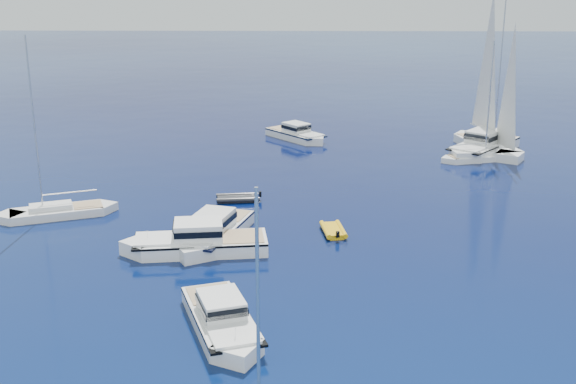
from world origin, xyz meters
TOP-DOWN VIEW (x-y plane):
  - motor_cruiser_near at (-11.50, 5.48)m, footprint 5.95×10.05m
  - motor_cruiser_left at (-13.62, 19.05)m, footprint 5.78×10.72m
  - motor_cruiser_centre at (-14.54, 16.88)m, footprint 11.20×4.70m
  - motor_cruiser_distant at (11.80, 45.33)m, footprint 10.45×11.73m
  - motor_cruiser_horizon at (-7.78, 51.59)m, footprint 8.10×8.84m
  - sailboat_mid_l at (-26.60, 24.24)m, footprint 10.27×6.08m
  - sailboat_centre at (10.65, 42.38)m, footprint 8.76×4.51m
  - sailboat_sails_r at (12.69, 46.75)m, footprint 6.58×13.71m
  - tender_yellow at (-4.89, 20.83)m, footprint 2.34×3.61m
  - tender_grey_far at (-12.62, 28.52)m, footprint 4.03×2.54m

SIDE VIEW (x-z plane):
  - motor_cruiser_near at x=-11.50m, z-range -1.26..1.26m
  - motor_cruiser_left at x=-13.62m, z-range -1.35..1.35m
  - motor_cruiser_centre at x=-14.54m, z-range -1.43..1.43m
  - motor_cruiser_distant at x=11.80m, z-range -1.58..1.58m
  - motor_cruiser_horizon at x=-7.78m, z-range -1.21..1.21m
  - sailboat_mid_l at x=-26.60m, z-range -7.36..7.36m
  - sailboat_centre at x=10.65m, z-range -6.24..6.24m
  - sailboat_sails_r at x=12.69m, z-range -9.76..9.76m
  - tender_yellow at x=-4.89m, z-range -0.47..0.47m
  - tender_grey_far at x=-12.62m, z-range -0.47..0.47m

